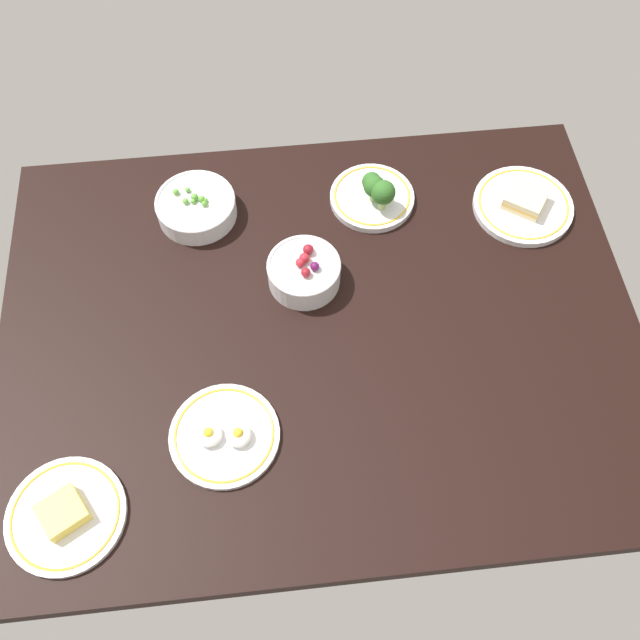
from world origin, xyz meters
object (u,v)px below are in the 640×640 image
(bowl_berries, at_px, (304,272))
(plate_broccoli, at_px, (374,194))
(plate_eggs, at_px, (224,435))
(plate_sandwich, at_px, (523,204))
(plate_cheese, at_px, (65,515))
(bowl_peas, at_px, (196,207))

(bowl_berries, bearing_deg, plate_broccoli, 48.03)
(plate_eggs, bearing_deg, plate_sandwich, 34.60)
(plate_cheese, xyz_separation_m, plate_eggs, (0.27, 0.11, -0.00))
(plate_broccoli, relative_size, plate_eggs, 0.92)
(plate_sandwich, height_order, bowl_peas, bowl_peas)
(plate_eggs, bearing_deg, plate_broccoli, 55.96)
(plate_broccoli, xyz_separation_m, bowl_peas, (-0.38, 0.01, 0.00))
(plate_sandwich, height_order, plate_eggs, plate_sandwich)
(bowl_berries, distance_m, bowl_peas, 0.29)
(bowl_berries, bearing_deg, plate_sandwich, 15.66)
(plate_sandwich, xyz_separation_m, bowl_berries, (-0.49, -0.14, 0.02))
(bowl_berries, height_order, plate_eggs, bowl_berries)
(plate_broccoli, bearing_deg, plate_sandwich, -9.04)
(plate_sandwich, bearing_deg, plate_eggs, -145.40)
(plate_eggs, bearing_deg, bowl_peas, 94.24)
(bowl_berries, bearing_deg, bowl_peas, 137.61)
(plate_broccoli, height_order, plate_eggs, plate_broccoli)
(bowl_berries, bearing_deg, plate_cheese, -135.85)
(plate_sandwich, distance_m, bowl_berries, 0.51)
(bowl_berries, xyz_separation_m, bowl_peas, (-0.21, 0.19, -0.01))
(plate_sandwich, relative_size, plate_eggs, 1.08)
(plate_sandwich, distance_m, bowl_peas, 0.70)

